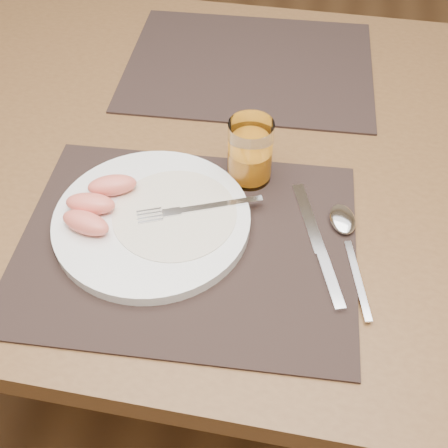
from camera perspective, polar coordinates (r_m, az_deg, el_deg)
ground at (r=1.50m, az=0.37°, el=-14.10°), size 5.00×5.00×0.00m
table at (r=0.96m, az=0.57°, el=4.57°), size 1.40×0.90×0.75m
placemat_near at (r=0.76m, az=-3.75°, el=-1.95°), size 0.47×0.38×0.00m
placemat_far at (r=1.08m, az=2.60°, el=15.83°), size 0.47×0.37×0.00m
plate at (r=0.78m, az=-7.32°, el=0.39°), size 0.27×0.27×0.02m
plate_dressing at (r=0.77m, az=-5.04°, el=1.07°), size 0.17×0.17×0.00m
fork at (r=0.77m, az=-3.56°, el=1.44°), size 0.17×0.08×0.00m
knife at (r=0.75m, az=9.80°, el=-2.89°), size 0.09×0.21×0.01m
spoon at (r=0.78m, az=12.15°, el=-0.34°), size 0.07×0.19×0.01m
juice_glass at (r=0.81m, az=2.66°, el=7.09°), size 0.06×0.06×0.10m
grapefruit_wedges at (r=0.78m, az=-12.84°, el=2.05°), size 0.09×0.12×0.03m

